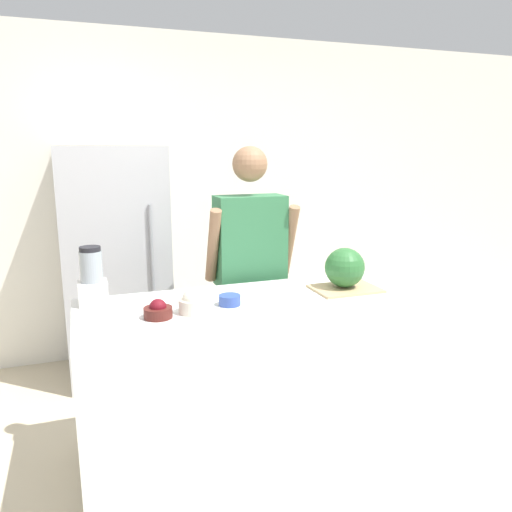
{
  "coord_description": "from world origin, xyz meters",
  "views": [
    {
      "loc": [
        -0.88,
        -1.99,
        1.71
      ],
      "look_at": [
        0.0,
        0.45,
        1.14
      ],
      "focal_mm": 35.0,
      "sensor_mm": 36.0,
      "label": 1
    }
  ],
  "objects_px": {
    "watermelon": "(345,268)",
    "bowl_cream": "(194,303)",
    "refrigerator": "(116,264)",
    "blender": "(92,279)",
    "bowl_small_blue": "(230,300)",
    "person": "(250,276)",
    "bowl_cherries": "(158,311)"
  },
  "relations": [
    {
      "from": "person",
      "to": "watermelon",
      "type": "height_order",
      "value": "person"
    },
    {
      "from": "refrigerator",
      "to": "bowl_cherries",
      "type": "relative_size",
      "value": 12.18
    },
    {
      "from": "watermelon",
      "to": "bowl_small_blue",
      "type": "distance_m",
      "value": 0.73
    },
    {
      "from": "person",
      "to": "watermelon",
      "type": "distance_m",
      "value": 0.67
    },
    {
      "from": "refrigerator",
      "to": "bowl_cherries",
      "type": "height_order",
      "value": "refrigerator"
    },
    {
      "from": "person",
      "to": "bowl_cream",
      "type": "relative_size",
      "value": 11.33
    },
    {
      "from": "bowl_cherries",
      "to": "bowl_cream",
      "type": "xyz_separation_m",
      "value": [
        0.18,
        0.02,
        0.02
      ]
    },
    {
      "from": "refrigerator",
      "to": "blender",
      "type": "height_order",
      "value": "refrigerator"
    },
    {
      "from": "bowl_cream",
      "to": "watermelon",
      "type": "bearing_deg",
      "value": 7.37
    },
    {
      "from": "person",
      "to": "blender",
      "type": "distance_m",
      "value": 1.05
    },
    {
      "from": "bowl_cherries",
      "to": "refrigerator",
      "type": "bearing_deg",
      "value": 93.91
    },
    {
      "from": "watermelon",
      "to": "bowl_cherries",
      "type": "relative_size",
      "value": 1.65
    },
    {
      "from": "bowl_cream",
      "to": "person",
      "type": "bearing_deg",
      "value": 50.63
    },
    {
      "from": "bowl_cream",
      "to": "bowl_small_blue",
      "type": "xyz_separation_m",
      "value": [
        0.21,
        0.05,
        -0.02
      ]
    },
    {
      "from": "person",
      "to": "blender",
      "type": "relative_size",
      "value": 5.54
    },
    {
      "from": "refrigerator",
      "to": "bowl_small_blue",
      "type": "relative_size",
      "value": 14.85
    },
    {
      "from": "bowl_small_blue",
      "to": "watermelon",
      "type": "bearing_deg",
      "value": 5.2
    },
    {
      "from": "person",
      "to": "bowl_cherries",
      "type": "height_order",
      "value": "person"
    },
    {
      "from": "bowl_cherries",
      "to": "bowl_cream",
      "type": "bearing_deg",
      "value": 5.88
    },
    {
      "from": "refrigerator",
      "to": "person",
      "type": "relative_size",
      "value": 1.0
    },
    {
      "from": "blender",
      "to": "bowl_cream",
      "type": "bearing_deg",
      "value": -34.9
    },
    {
      "from": "bowl_cherries",
      "to": "bowl_small_blue",
      "type": "distance_m",
      "value": 0.39
    },
    {
      "from": "bowl_small_blue",
      "to": "person",
      "type": "bearing_deg",
      "value": 61.47
    },
    {
      "from": "bowl_cream",
      "to": "blender",
      "type": "xyz_separation_m",
      "value": [
        -0.47,
        0.33,
        0.08
      ]
    },
    {
      "from": "person",
      "to": "bowl_cherries",
      "type": "bearing_deg",
      "value": -137.04
    },
    {
      "from": "refrigerator",
      "to": "watermelon",
      "type": "bearing_deg",
      "value": -46.53
    },
    {
      "from": "bowl_small_blue",
      "to": "refrigerator",
      "type": "bearing_deg",
      "value": 109.88
    },
    {
      "from": "bowl_cherries",
      "to": "blender",
      "type": "bearing_deg",
      "value": 129.8
    },
    {
      "from": "blender",
      "to": "bowl_cherries",
      "type": "bearing_deg",
      "value": -50.2
    },
    {
      "from": "watermelon",
      "to": "bowl_cream",
      "type": "bearing_deg",
      "value": -172.63
    },
    {
      "from": "refrigerator",
      "to": "bowl_cream",
      "type": "height_order",
      "value": "refrigerator"
    },
    {
      "from": "refrigerator",
      "to": "watermelon",
      "type": "height_order",
      "value": "refrigerator"
    }
  ]
}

